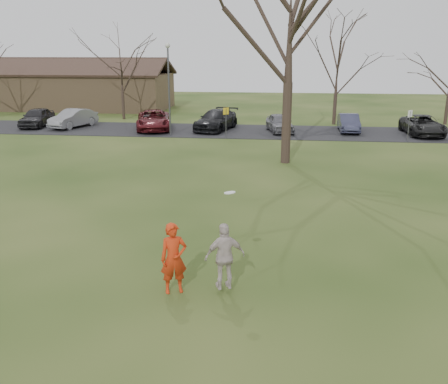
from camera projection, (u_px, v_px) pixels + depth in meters
The scene contains 17 objects.
ground at pixel (205, 297), 11.62m from camera, with size 120.00×120.00×0.00m, color #1E380F.
parking_strip at pixel (257, 131), 35.42m from camera, with size 62.00×6.50×0.04m, color black.
player_defender at pixel (174, 258), 11.65m from camera, with size 0.65×0.43×1.79m, color red.
car_0 at pixel (37, 117), 37.43m from camera, with size 1.71×4.25×1.45m, color #242326.
car_1 at pixel (73, 118), 37.02m from camera, with size 1.48×4.25×1.40m, color gray.
car_2 at pixel (154, 120), 35.91m from camera, with size 2.42×5.24×1.46m, color #561419.
car_3 at pixel (216, 120), 35.84m from camera, with size 2.08×5.12×1.49m, color black.
car_4 at pixel (280, 123), 34.95m from camera, with size 1.56×3.88×1.32m, color slate.
car_5 at pixel (349, 123), 35.03m from camera, with size 1.36×3.89×1.28m, color #33354D.
car_6 at pixel (423, 125), 33.75m from camera, with size 2.26×4.91×1.36m, color black.
catching_play at pixel (225, 256), 11.56m from camera, with size 1.07×0.73×2.44m.
building at pixel (71, 89), 49.52m from camera, with size 20.60×8.50×5.14m.
lamp_post at pixel (169, 78), 32.60m from camera, with size 0.34×0.34×6.27m.
sign_yellow at pixel (226, 117), 32.39m from camera, with size 0.35×0.35×2.08m.
sign_white at pixel (409, 120), 31.03m from camera, with size 0.35×0.35×2.08m.
big_tree at pixel (290, 25), 23.70m from camera, with size 9.00×9.00×14.00m, color #352821, non-canonical shape.
small_tree_row at pixel (316, 75), 38.65m from camera, with size 55.00×5.90×8.50m.
Camera 1 is at (1.69, -10.29, 5.75)m, focal length 38.38 mm.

